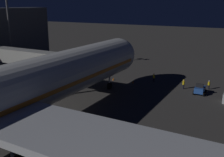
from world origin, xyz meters
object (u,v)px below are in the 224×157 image
object	(u,v)px
jet_bridge	(37,59)
traffic_cone_nose_starboard	(113,79)
ground_crew_by_belt_loader	(154,77)
traffic_cone_nose_port	(133,82)
baggage_tug_spare	(200,90)
ground_crew_near_nose_gear	(209,84)
ground_crew_marshaller_fwd	(184,84)
apron_floodlight_mast	(8,20)

from	to	relation	value
jet_bridge	traffic_cone_nose_starboard	size ratio (longest dim) A/B	36.38
jet_bridge	ground_crew_by_belt_loader	distance (m)	22.53
jet_bridge	traffic_cone_nose_port	distance (m)	18.58
baggage_tug_spare	ground_crew_near_nose_gear	size ratio (longest dim) A/B	1.50
ground_crew_marshaller_fwd	traffic_cone_nose_starboard	distance (m)	14.03
ground_crew_marshaller_fwd	traffic_cone_nose_port	bearing A→B (deg)	6.34
ground_crew_near_nose_gear	ground_crew_marshaller_fwd	bearing A→B (deg)	25.05
apron_floodlight_mast	ground_crew_marshaller_fwd	bearing A→B (deg)	-170.94
jet_bridge	ground_crew_by_belt_loader	bearing A→B (deg)	-137.93
ground_crew_marshaller_fwd	traffic_cone_nose_starboard	world-z (taller)	ground_crew_marshaller_fwd
ground_crew_marshaller_fwd	ground_crew_by_belt_loader	bearing A→B (deg)	-14.86
ground_crew_marshaller_fwd	traffic_cone_nose_port	distance (m)	9.66
ground_crew_by_belt_loader	ground_crew_marshaller_fwd	xyz separation A→B (m)	(-6.30, 1.67, 0.03)
jet_bridge	traffic_cone_nose_starboard	bearing A→B (deg)	-125.82
jet_bridge	traffic_cone_nose_starboard	distance (m)	15.80
ground_crew_by_belt_loader	traffic_cone_nose_starboard	size ratio (longest dim) A/B	3.14
ground_crew_marshaller_fwd	traffic_cone_nose_starboard	xyz separation A→B (m)	(13.98, 1.06, -0.70)
baggage_tug_spare	ground_crew_by_belt_loader	world-z (taller)	baggage_tug_spare
jet_bridge	ground_crew_marshaller_fwd	xyz separation A→B (m)	(-22.65, -13.08, -4.76)
baggage_tug_spare	traffic_cone_nose_port	bearing A→B (deg)	-2.10
ground_crew_marshaller_fwd	traffic_cone_nose_port	xyz separation A→B (m)	(9.58, 1.06, -0.70)
traffic_cone_nose_port	ground_crew_marshaller_fwd	bearing A→B (deg)	-173.66
baggage_tug_spare	ground_crew_near_nose_gear	world-z (taller)	baggage_tug_spare
jet_bridge	ground_crew_near_nose_gear	bearing A→B (deg)	-150.72
ground_crew_near_nose_gear	traffic_cone_nose_starboard	distance (m)	18.33
traffic_cone_nose_port	apron_floodlight_mast	bearing A→B (deg)	10.00
ground_crew_by_belt_loader	jet_bridge	bearing A→B (deg)	42.07
baggage_tug_spare	traffic_cone_nose_port	size ratio (longest dim) A/B	4.60
jet_bridge	baggage_tug_spare	size ratio (longest dim) A/B	7.91
traffic_cone_nose_port	traffic_cone_nose_starboard	size ratio (longest dim) A/B	1.00
apron_floodlight_mast	baggage_tug_spare	world-z (taller)	apron_floodlight_mast
baggage_tug_spare	ground_crew_near_nose_gear	distance (m)	3.57
traffic_cone_nose_starboard	ground_crew_marshaller_fwd	bearing A→B (deg)	-175.65
jet_bridge	baggage_tug_spare	distance (m)	28.73
ground_crew_by_belt_loader	traffic_cone_nose_port	distance (m)	4.32
jet_bridge	apron_floodlight_mast	distance (m)	17.31
baggage_tug_spare	traffic_cone_nose_starboard	size ratio (longest dim) A/B	4.60
apron_floodlight_mast	ground_crew_by_belt_loader	size ratio (longest dim) A/B	11.74
jet_bridge	ground_crew_near_nose_gear	world-z (taller)	jet_bridge
ground_crew_marshaller_fwd	traffic_cone_nose_port	world-z (taller)	ground_crew_marshaller_fwd
apron_floodlight_mast	traffic_cone_nose_starboard	size ratio (longest dim) A/B	36.91
traffic_cone_nose_starboard	jet_bridge	bearing A→B (deg)	54.18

